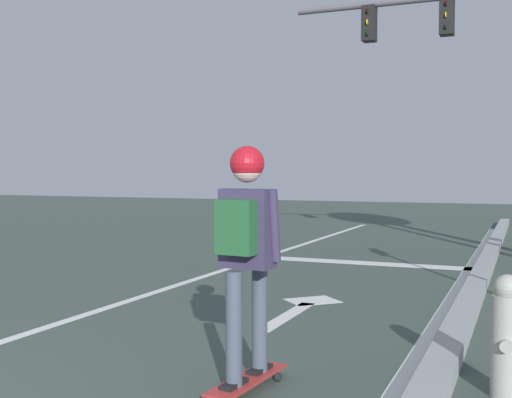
{
  "coord_description": "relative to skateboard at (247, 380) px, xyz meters",
  "views": [
    {
      "loc": [
        3.9,
        -1.69,
        1.48
      ],
      "look_at": [
        1.39,
        4.22,
        1.21
      ],
      "focal_mm": 44.7,
      "sensor_mm": 36.0,
      "label": 1
    }
  ],
  "objects": [
    {
      "name": "lane_line_center",
      "position": [
        -2.48,
        3.79,
        -0.07
      ],
      "size": [
        0.12,
        20.0,
        0.01
      ],
      "primitive_type": "cube",
      "color": "silver",
      "rests_on": "ground"
    },
    {
      "name": "lane_line_curbside",
      "position": [
        0.92,
        3.79,
        -0.07
      ],
      "size": [
        0.12,
        20.0,
        0.01
      ],
      "primitive_type": "cube",
      "color": "silver",
      "rests_on": "ground"
    },
    {
      "name": "stop_bar",
      "position": [
        -0.71,
        6.32,
        -0.07
      ],
      "size": [
        3.55,
        0.4,
        0.01
      ],
      "primitive_type": "cube",
      "color": "silver",
      "rests_on": "ground"
    },
    {
      "name": "lane_arrow_stem",
      "position": [
        -0.53,
        2.22,
        -0.07
      ],
      "size": [
        0.16,
        1.4,
        0.01
      ],
      "primitive_type": "cube",
      "color": "silver",
      "rests_on": "ground"
    },
    {
      "name": "lane_arrow_head",
      "position": [
        -0.53,
        3.07,
        -0.07
      ],
      "size": [
        0.71,
        0.71,
        0.01
      ],
      "primitive_type": "cube",
      "rotation": [
        0.0,
        0.0,
        0.79
      ],
      "color": "silver",
      "rests_on": "ground"
    },
    {
      "name": "curb_strip",
      "position": [
        1.17,
        3.79,
        -0.0
      ],
      "size": [
        0.24,
        24.0,
        0.14
      ],
      "primitive_type": "cube",
      "color": "#969B9C",
      "rests_on": "ground"
    },
    {
      "name": "skateboard",
      "position": [
        0.0,
        0.0,
        0.0
      ],
      "size": [
        0.28,
        0.84,
        0.09
      ],
      "color": "#AA2E2A",
      "rests_on": "ground"
    },
    {
      "name": "skater",
      "position": [
        -0.0,
        -0.02,
        1.0
      ],
      "size": [
        0.44,
        0.6,
        1.57
      ],
      "color": "#444D5D",
      "rests_on": "skateboard"
    },
    {
      "name": "traffic_signal_mast",
      "position": [
        0.67,
        7.81,
        3.42
      ],
      "size": [
        4.22,
        0.34,
        5.01
      ],
      "color": "#59555F",
      "rests_on": "ground"
    },
    {
      "name": "fire_hydrant",
      "position": [
        1.62,
        0.56,
        0.33
      ],
      "size": [
        0.2,
        0.3,
        0.82
      ],
      "color": "#A2A096",
      "rests_on": "ground"
    }
  ]
}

